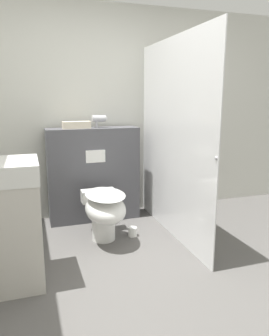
# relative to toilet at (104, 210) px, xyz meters

# --- Properties ---
(ground_plane) EXTENTS (12.00, 12.00, 0.00)m
(ground_plane) POSITION_rel_toilet_xyz_m (0.22, -0.94, -0.33)
(ground_plane) COLOR #565451
(wall_back) EXTENTS (8.00, 0.06, 2.50)m
(wall_back) POSITION_rel_toilet_xyz_m (0.22, 0.89, 0.92)
(wall_back) COLOR silver
(wall_back) RESTS_ON ground_plane
(partition_panel) EXTENTS (1.05, 0.30, 1.09)m
(partition_panel) POSITION_rel_toilet_xyz_m (0.03, 0.67, 0.21)
(partition_panel) COLOR #4C4C51
(partition_panel) RESTS_ON ground_plane
(shower_glass) EXTENTS (0.04, 1.73, 2.02)m
(shower_glass) POSITION_rel_toilet_xyz_m (0.72, -0.01, 0.67)
(shower_glass) COLOR silver
(shower_glass) RESTS_ON ground_plane
(toilet) EXTENTS (0.39, 0.70, 0.52)m
(toilet) POSITION_rel_toilet_xyz_m (0.00, 0.00, 0.00)
(toilet) COLOR white
(toilet) RESTS_ON ground_plane
(hair_drier) EXTENTS (0.18, 0.07, 0.14)m
(hair_drier) POSITION_rel_toilet_xyz_m (0.12, 0.68, 0.86)
(hair_drier) COLOR #B7B7BC
(hair_drier) RESTS_ON partition_panel
(folded_towel) EXTENTS (0.31, 0.13, 0.08)m
(folded_towel) POSITION_rel_toilet_xyz_m (-0.15, 0.66, 0.80)
(folded_towel) COLOR beige
(folded_towel) RESTS_ON partition_panel
(spare_toilet_roll) EXTENTS (0.09, 0.09, 0.10)m
(spare_toilet_roll) POSITION_rel_toilet_xyz_m (0.31, 0.04, -0.29)
(spare_toilet_roll) COLOR white
(spare_toilet_roll) RESTS_ON ground_plane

